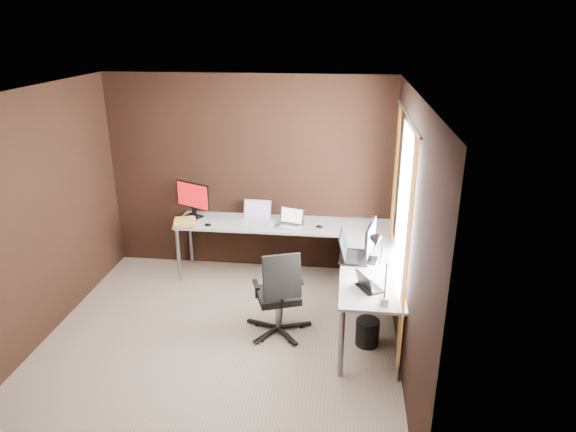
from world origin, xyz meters
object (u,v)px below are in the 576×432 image
object	(u,v)px
book_stack	(185,222)
wastebasket	(367,332)
monitor_left	(193,198)
laptop_silver	(290,222)
laptop_white	(257,216)
laptop_black_big	(350,253)
monitor_right	(370,239)
laptop_black_small	(367,285)
drawer_pedestal	(360,271)
office_chair	(279,309)
desk_lamp	(379,261)

from	to	relation	value
book_stack	wastebasket	bearing A→B (deg)	-27.91
monitor_left	book_stack	world-z (taller)	monitor_left
monitor_left	laptop_silver	bearing A→B (deg)	18.60
laptop_white	book_stack	world-z (taller)	laptop_white
monitor_left	laptop_black_big	size ratio (longest dim) A/B	1.10
monitor_right	laptop_silver	xyz separation A→B (m)	(-0.93, 0.89, -0.20)
laptop_silver	book_stack	distance (m)	1.29
laptop_black_small	book_stack	bearing A→B (deg)	28.97
drawer_pedestal	laptop_black_small	xyz separation A→B (m)	(0.03, -1.21, 0.47)
laptop_white	book_stack	size ratio (longest dim) A/B	1.21
laptop_white	laptop_black_big	xyz separation A→B (m)	(1.17, -0.99, 0.01)
monitor_left	laptop_black_big	xyz separation A→B (m)	(1.98, -1.00, -0.20)
drawer_pedestal	laptop_black_big	size ratio (longest dim) A/B	1.38
book_stack	office_chair	world-z (taller)	office_chair
drawer_pedestal	laptop_silver	bearing A→B (deg)	161.18
laptop_silver	book_stack	xyz separation A→B (m)	(-1.28, -0.14, -0.01)
laptop_black_small	desk_lamp	bearing A→B (deg)	171.73
monitor_right	laptop_silver	distance (m)	1.30
drawer_pedestal	monitor_right	world-z (taller)	monitor_right
desk_lamp	monitor_left	bearing A→B (deg)	127.03
laptop_black_big	wastebasket	world-z (taller)	laptop_black_big
monitor_left	laptop_silver	distance (m)	1.28
monitor_left	monitor_right	xyz separation A→B (m)	(2.19, -1.05, -0.01)
laptop_white	wastebasket	bearing A→B (deg)	-44.27
monitor_right	book_stack	xyz separation A→B (m)	(-2.21, 0.74, -0.20)
monitor_right	office_chair	size ratio (longest dim) A/B	0.53
drawer_pedestal	laptop_white	distance (m)	1.46
monitor_right	laptop_silver	size ratio (longest dim) A/B	1.43
laptop_white	desk_lamp	distance (m)	2.35
monitor_right	desk_lamp	size ratio (longest dim) A/B	0.82
drawer_pedestal	laptop_white	bearing A→B (deg)	161.27
monitor_right	laptop_white	bearing A→B (deg)	64.87
monitor_right	wastebasket	xyz separation A→B (m)	(0.00, -0.43, -0.84)
laptop_black_small	book_stack	xyz separation A→B (m)	(-2.18, 1.36, 0.00)
monitor_right	office_chair	bearing A→B (deg)	121.89
desk_lamp	office_chair	world-z (taller)	desk_lamp
office_chair	laptop_silver	bearing A→B (deg)	70.77
monitor_left	laptop_white	size ratio (longest dim) A/B	1.33
desk_lamp	office_chair	size ratio (longest dim) A/B	0.65
laptop_black_small	wastebasket	distance (m)	0.66
book_stack	desk_lamp	distance (m)	2.76
laptop_black_small	monitor_right	bearing A→B (deg)	-32.39
drawer_pedestal	wastebasket	bearing A→B (deg)	-86.09
monitor_right	laptop_black_big	xyz separation A→B (m)	(-0.20, 0.05, -0.18)
desk_lamp	monitor_right	bearing A→B (deg)	79.52
laptop_silver	laptop_black_big	bearing A→B (deg)	-32.51
monitor_left	desk_lamp	size ratio (longest dim) A/B	0.77
monitor_left	monitor_right	distance (m)	2.42
laptop_black_big	laptop_black_small	size ratio (longest dim) A/B	1.40
laptop_silver	wastebasket	size ratio (longest dim) A/B	1.31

